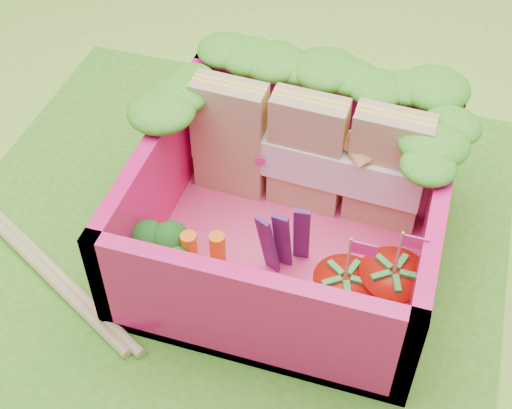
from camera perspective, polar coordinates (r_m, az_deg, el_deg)
The scene contains 12 objects.
ground at distance 3.40m, azimuth -2.70°, elevation -3.19°, with size 14.00×14.00×0.00m, color #7FBB34.
placemat at distance 3.39m, azimuth -2.71°, elevation -3.02°, with size 2.60×2.60×0.03m, color #4B9421.
bento_floor at distance 3.32m, azimuth 2.56°, elevation -3.26°, with size 1.30×1.30×0.05m, color #EB3C73.
bento_box at distance 3.14m, azimuth 2.71°, elevation -0.28°, with size 1.30×1.30×0.55m.
lettuce_ruffle at distance 3.26m, azimuth 5.10°, elevation 9.49°, with size 1.43×0.77×0.11m.
sandwich_stack at distance 3.29m, azimuth 4.17°, elevation 4.05°, with size 1.10×0.23×0.61m.
broccoli at distance 3.06m, azimuth -7.22°, elevation -3.67°, with size 0.32×0.32×0.25m.
carrot_sticks at distance 3.07m, azimuth -4.21°, elevation -4.23°, with size 0.18×0.12×0.29m.
purple_wedges at distance 3.06m, azimuth 2.26°, elevation -2.85°, with size 0.19×0.14×0.38m.
strawberry_left at distance 2.95m, azimuth 6.96°, elevation -7.40°, with size 0.26×0.26×0.50m.
strawberry_right at distance 2.98m, azimuth 10.64°, elevation -7.00°, with size 0.28×0.28×0.52m.
snap_peas at distance 3.10m, azimuth 8.53°, elevation -7.44°, with size 0.63×0.56×0.05m.
Camera 1 is at (0.80, -2.07, 2.57)m, focal length 50.00 mm.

